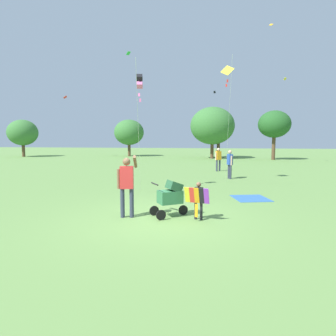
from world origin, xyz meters
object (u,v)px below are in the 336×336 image
person_red_shirt (218,157)px  picnic_blanket (251,198)px  person_adult_flyer (127,182)px  person_sitting_far (230,162)px  kite_orange_delta (227,77)px  kite_adult_black (140,83)px  stroller (171,195)px  child_with_butterfly_kite (198,197)px

person_red_shirt → picnic_blanket: (1.05, -8.91, -0.92)m
person_adult_flyer → person_sitting_far: 8.98m
person_adult_flyer → kite_orange_delta: kite_orange_delta is taller
person_red_shirt → picnic_blanket: size_ratio=1.25×
person_adult_flyer → picnic_blanket: 5.00m
person_adult_flyer → person_red_shirt: bearing=77.4°
kite_orange_delta → person_sitting_far: kite_orange_delta is taller
kite_adult_black → person_sitting_far: 6.82m
person_red_shirt → stroller: bearing=-97.3°
stroller → person_sitting_far: person_sitting_far is taller
person_red_shirt → picnic_blanket: person_red_shirt is taller
person_adult_flyer → stroller: (1.19, 0.30, -0.40)m
kite_orange_delta → person_sitting_far: size_ratio=3.66×
person_adult_flyer → stroller: size_ratio=1.63×
kite_orange_delta → kite_adult_black: bearing=-143.1°
kite_orange_delta → person_red_shirt: bearing=92.9°
child_with_butterfly_kite → person_red_shirt: 12.03m
stroller → person_red_shirt: 11.87m
child_with_butterfly_kite → picnic_blanket: child_with_butterfly_kite is taller
person_sitting_far → kite_adult_black: bearing=-132.2°
child_with_butterfly_kite → person_adult_flyer: bearing=-178.4°
stroller → person_sitting_far: 8.34m
person_sitting_far → person_adult_flyer: bearing=-111.2°
child_with_butterfly_kite → person_red_shirt: size_ratio=0.65×
person_adult_flyer → kite_orange_delta: bearing=66.4°
kite_adult_black → person_adult_flyer: bearing=-80.7°
kite_orange_delta → person_sitting_far: bearing=79.6°
child_with_butterfly_kite → person_sitting_far: 8.42m
person_adult_flyer → kite_adult_black: (-0.66, 4.05, 3.47)m
child_with_butterfly_kite → stroller: (-0.79, 0.24, -0.01)m
stroller → kite_adult_black: 5.70m
person_red_shirt → person_sitting_far: bearing=-81.4°
child_with_butterfly_kite → kite_orange_delta: 8.16m
child_with_butterfly_kite → kite_orange_delta: kite_orange_delta is taller
kite_adult_black → kite_orange_delta: size_ratio=0.83×
kite_orange_delta → person_adult_flyer: bearing=-113.6°
person_adult_flyer → picnic_blanket: person_adult_flyer is taller
child_with_butterfly_kite → person_sitting_far: person_sitting_far is taller
kite_adult_black → picnic_blanket: kite_adult_black is taller
kite_adult_black → person_red_shirt: 9.38m
person_adult_flyer → child_with_butterfly_kite: bearing=1.6°
child_with_butterfly_kite → person_sitting_far: bearing=81.2°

